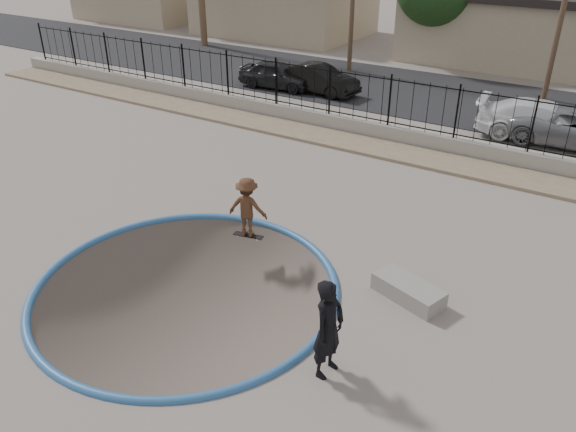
{
  "coord_description": "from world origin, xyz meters",
  "views": [
    {
      "loc": [
        7.6,
        -8.65,
        7.55
      ],
      "look_at": [
        0.85,
        2.0,
        0.75
      ],
      "focal_mm": 35.0,
      "sensor_mm": 36.0,
      "label": 1
    }
  ],
  "objects_px": {
    "concrete_ledge": "(408,290)",
    "car_b": "(319,79)",
    "skater": "(248,211)",
    "car_a": "(277,75)",
    "car_c": "(544,121)",
    "skateboard": "(248,236)",
    "videographer": "(328,329)"
  },
  "relations": [
    {
      "from": "concrete_ledge",
      "to": "skateboard",
      "type": "bearing_deg",
      "value": 176.81
    },
    {
      "from": "concrete_ledge",
      "to": "car_b",
      "type": "height_order",
      "value": "car_b"
    },
    {
      "from": "skater",
      "to": "videographer",
      "type": "distance_m",
      "value": 5.24
    },
    {
      "from": "concrete_ledge",
      "to": "car_b",
      "type": "distance_m",
      "value": 16.26
    },
    {
      "from": "car_b",
      "to": "car_c",
      "type": "bearing_deg",
      "value": -91.2
    },
    {
      "from": "car_a",
      "to": "car_b",
      "type": "bearing_deg",
      "value": -85.31
    },
    {
      "from": "concrete_ledge",
      "to": "car_c",
      "type": "distance_m",
      "value": 12.08
    },
    {
      "from": "videographer",
      "to": "concrete_ledge",
      "type": "relative_size",
      "value": 1.25
    },
    {
      "from": "car_b",
      "to": "car_c",
      "type": "relative_size",
      "value": 0.82
    },
    {
      "from": "videographer",
      "to": "car_b",
      "type": "height_order",
      "value": "videographer"
    },
    {
      "from": "concrete_ledge",
      "to": "car_a",
      "type": "distance_m",
      "value": 17.36
    },
    {
      "from": "skateboard",
      "to": "concrete_ledge",
      "type": "bearing_deg",
      "value": -15.72
    },
    {
      "from": "car_a",
      "to": "car_b",
      "type": "xyz_separation_m",
      "value": [
        2.12,
        0.33,
        0.01
      ]
    },
    {
      "from": "skateboard",
      "to": "concrete_ledge",
      "type": "xyz_separation_m",
      "value": [
        4.56,
        -0.25,
        0.14
      ]
    },
    {
      "from": "skateboard",
      "to": "car_b",
      "type": "height_order",
      "value": "car_b"
    },
    {
      "from": "skater",
      "to": "car_c",
      "type": "distance_m",
      "value": 12.84
    },
    {
      "from": "skater",
      "to": "videographer",
      "type": "relative_size",
      "value": 0.81
    },
    {
      "from": "skater",
      "to": "car_b",
      "type": "distance_m",
      "value": 13.78
    },
    {
      "from": "skater",
      "to": "car_a",
      "type": "bearing_deg",
      "value": -74.34
    },
    {
      "from": "videographer",
      "to": "car_b",
      "type": "relative_size",
      "value": 0.5
    },
    {
      "from": "skater",
      "to": "concrete_ledge",
      "type": "distance_m",
      "value": 4.6
    },
    {
      "from": "skateboard",
      "to": "car_a",
      "type": "bearing_deg",
      "value": 107.78
    },
    {
      "from": "concrete_ledge",
      "to": "car_c",
      "type": "relative_size",
      "value": 0.33
    },
    {
      "from": "videographer",
      "to": "car_a",
      "type": "bearing_deg",
      "value": 40.87
    },
    {
      "from": "car_c",
      "to": "car_a",
      "type": "bearing_deg",
      "value": 81.79
    },
    {
      "from": "skateboard",
      "to": "car_c",
      "type": "height_order",
      "value": "car_c"
    },
    {
      "from": "concrete_ledge",
      "to": "skater",
      "type": "bearing_deg",
      "value": 176.81
    },
    {
      "from": "skater",
      "to": "videographer",
      "type": "height_order",
      "value": "videographer"
    },
    {
      "from": "concrete_ledge",
      "to": "car_a",
      "type": "height_order",
      "value": "car_a"
    },
    {
      "from": "skater",
      "to": "concrete_ledge",
      "type": "relative_size",
      "value": 1.01
    },
    {
      "from": "car_c",
      "to": "skateboard",
      "type": "bearing_deg",
      "value": 151.56
    },
    {
      "from": "concrete_ledge",
      "to": "car_b",
      "type": "bearing_deg",
      "value": 126.7
    }
  ]
}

